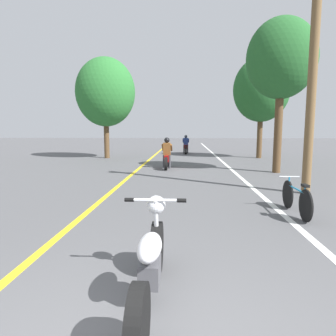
% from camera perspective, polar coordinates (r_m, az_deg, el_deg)
% --- Properties ---
extents(lane_stripe_center, '(0.14, 48.00, 0.01)m').
position_cam_1_polar(lane_stripe_center, '(15.09, -4.79, 0.57)').
color(lane_stripe_center, yellow).
rests_on(lane_stripe_center, ground).
extents(lane_stripe_edge, '(0.14, 48.00, 0.01)m').
position_cam_1_polar(lane_stripe_edge, '(15.08, 11.17, 0.45)').
color(lane_stripe_edge, white).
rests_on(lane_stripe_edge, ground).
extents(utility_pole, '(1.10, 0.24, 6.99)m').
position_cam_1_polar(utility_pole, '(9.27, 25.95, 17.87)').
color(utility_pole, brown).
rests_on(utility_pole, ground).
extents(roadside_tree_right_near, '(2.76, 2.49, 6.18)m').
position_cam_1_polar(roadside_tree_right_near, '(13.43, 20.79, 18.75)').
color(roadside_tree_right_near, '#513A23').
rests_on(roadside_tree_right_near, ground).
extents(roadside_tree_right_far, '(3.41, 3.07, 6.16)m').
position_cam_1_polar(roadside_tree_right_far, '(19.71, 17.36, 14.02)').
color(roadside_tree_right_far, '#513A23').
rests_on(roadside_tree_right_far, ground).
extents(roadside_tree_left, '(3.62, 3.26, 6.12)m').
position_cam_1_polar(roadside_tree_left, '(19.21, -11.83, 13.92)').
color(roadside_tree_left, '#513A23').
rests_on(roadside_tree_left, ground).
extents(motorcycle_foreground, '(0.73, 2.16, 1.00)m').
position_cam_1_polar(motorcycle_foreground, '(3.21, -3.34, -17.52)').
color(motorcycle_foreground, black).
rests_on(motorcycle_foreground, ground).
extents(motorcycle_rider_lead, '(0.50, 1.96, 1.42)m').
position_cam_1_polar(motorcycle_rider_lead, '(13.77, -0.22, 2.20)').
color(motorcycle_rider_lead, black).
rests_on(motorcycle_rider_lead, ground).
extents(motorcycle_rider_far, '(0.50, 2.05, 1.38)m').
position_cam_1_polar(motorcycle_rider_far, '(22.26, 3.41, 4.11)').
color(motorcycle_rider_far, black).
rests_on(motorcycle_rider_far, ground).
extents(bicycle_parked, '(0.44, 1.67, 0.75)m').
position_cam_1_polar(bicycle_parked, '(6.87, 23.23, -5.33)').
color(bicycle_parked, black).
rests_on(bicycle_parked, ground).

